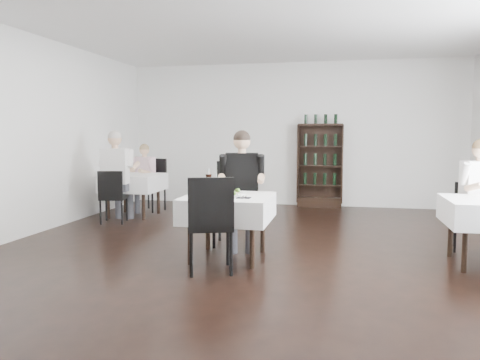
{
  "coord_description": "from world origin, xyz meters",
  "views": [
    {
      "loc": [
        1.02,
        -5.43,
        1.51
      ],
      "look_at": [
        -0.2,
        0.2,
        0.94
      ],
      "focal_mm": 35.0,
      "sensor_mm": 36.0,
      "label": 1
    }
  ],
  "objects_px": {
    "potted_tree": "(243,182)",
    "diner_main": "(242,180)",
    "wine_shelf": "(320,166)",
    "main_table": "(228,208)"
  },
  "relations": [
    {
      "from": "potted_tree",
      "to": "diner_main",
      "type": "height_order",
      "value": "diner_main"
    },
    {
      "from": "diner_main",
      "to": "wine_shelf",
      "type": "bearing_deg",
      "value": 77.2
    },
    {
      "from": "wine_shelf",
      "to": "main_table",
      "type": "distance_m",
      "value": 4.41
    },
    {
      "from": "potted_tree",
      "to": "diner_main",
      "type": "relative_size",
      "value": 0.64
    },
    {
      "from": "potted_tree",
      "to": "diner_main",
      "type": "xyz_separation_m",
      "value": [
        0.73,
        -3.58,
        0.4
      ]
    },
    {
      "from": "wine_shelf",
      "to": "diner_main",
      "type": "relative_size",
      "value": 1.12
    },
    {
      "from": "wine_shelf",
      "to": "potted_tree",
      "type": "distance_m",
      "value": 1.63
    },
    {
      "from": "main_table",
      "to": "diner_main",
      "type": "relative_size",
      "value": 0.66
    },
    {
      "from": "potted_tree",
      "to": "diner_main",
      "type": "distance_m",
      "value": 3.67
    },
    {
      "from": "wine_shelf",
      "to": "diner_main",
      "type": "bearing_deg",
      "value": -102.8
    }
  ]
}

